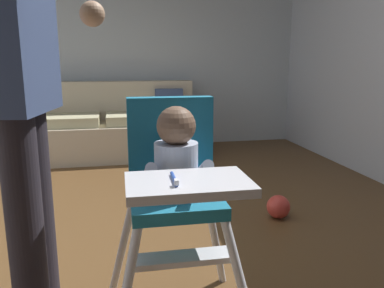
{
  "coord_description": "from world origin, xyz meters",
  "views": [
    {
      "loc": [
        -0.19,
        -2.23,
        1.11
      ],
      "look_at": [
        0.11,
        -0.73,
        0.78
      ],
      "focal_mm": 36.18,
      "sensor_mm": 36.0,
      "label": 1
    }
  ],
  "objects_px": {
    "adult_standing": "(21,94)",
    "couch": "(104,128)",
    "toy_ball_second": "(278,207)",
    "high_chair": "(175,175)"
  },
  "relations": [
    {
      "from": "adult_standing",
      "to": "couch",
      "type": "bearing_deg",
      "value": 95.51
    },
    {
      "from": "couch",
      "to": "toy_ball_second",
      "type": "distance_m",
      "value": 2.51
    },
    {
      "from": "high_chair",
      "to": "adult_standing",
      "type": "relative_size",
      "value": 0.56
    },
    {
      "from": "high_chair",
      "to": "toy_ball_second",
      "type": "relative_size",
      "value": 5.76
    },
    {
      "from": "high_chair",
      "to": "couch",
      "type": "bearing_deg",
      "value": -172.79
    },
    {
      "from": "adult_standing",
      "to": "toy_ball_second",
      "type": "xyz_separation_m",
      "value": [
        1.46,
        0.89,
        -0.9
      ]
    },
    {
      "from": "toy_ball_second",
      "to": "adult_standing",
      "type": "bearing_deg",
      "value": -148.8
    },
    {
      "from": "adult_standing",
      "to": "toy_ball_second",
      "type": "relative_size",
      "value": 10.37
    },
    {
      "from": "couch",
      "to": "toy_ball_second",
      "type": "bearing_deg",
      "value": 30.17
    },
    {
      "from": "high_chair",
      "to": "toy_ball_second",
      "type": "xyz_separation_m",
      "value": [
        0.89,
        0.98,
        -0.58
      ]
    }
  ]
}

